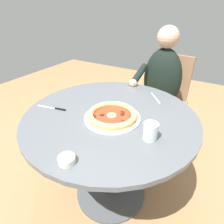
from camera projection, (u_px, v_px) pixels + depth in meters
The scene contains 9 objects.
ground_plane at pixel (111, 191), 1.51m from camera, with size 6.00×6.00×0.02m, color #9E754C.
dining_table at pixel (110, 135), 1.21m from camera, with size 1.06×1.06×0.74m.
pizza_on_plate at pixel (112, 115), 1.07m from camera, with size 0.33×0.33×0.04m.
water_glass at pixel (150, 132), 0.90m from camera, with size 0.07×0.07×0.09m.
steak_knife at pixel (56, 108), 1.18m from camera, with size 0.21×0.05×0.01m.
ramekin_capers at pixel (67, 159), 0.78m from camera, with size 0.07×0.07×0.03m.
fork_utensil at pixel (155, 98), 1.31m from camera, with size 0.12×0.15×0.00m.
diner_person at pixel (159, 100), 1.77m from camera, with size 0.38×0.49×1.18m.
cafe_chair_diner at pixel (165, 93), 1.87m from camera, with size 0.47×0.47×0.91m.
Camera 1 is at (-0.50, 0.83, 1.33)m, focal length 29.39 mm.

